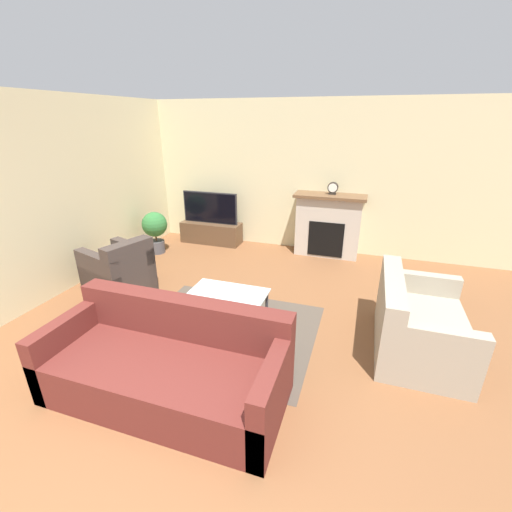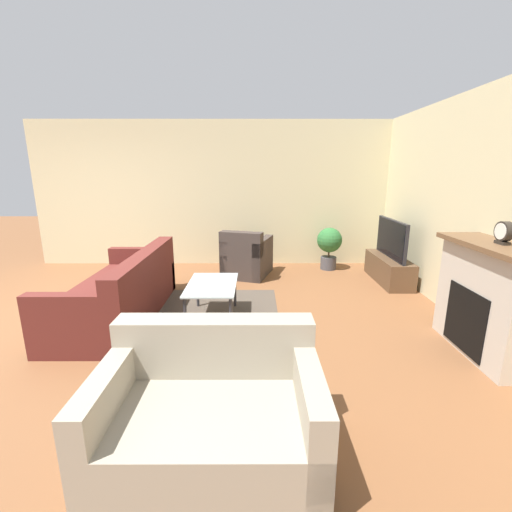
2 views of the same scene
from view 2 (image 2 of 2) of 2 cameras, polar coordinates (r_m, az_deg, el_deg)
The scene contains 13 objects.
ground_plane at distance 5.05m, azimuth -32.83°, elevation -9.08°, with size 20.00×20.00×0.00m, color brown.
wall_back at distance 4.65m, azimuth 33.01°, elevation 6.38°, with size 8.40×0.06×2.70m.
wall_left at distance 6.62m, azimuth -1.01°, elevation 10.21°, with size 0.06×8.19×2.70m.
area_rug at distance 4.36m, azimuth -8.18°, elevation -10.30°, with size 2.11×1.78×0.00m.
fireplace at distance 4.05m, azimuth 34.41°, elevation -5.73°, with size 1.24×0.48×1.13m.
tv_stand at distance 6.07m, azimuth 21.23°, elevation -2.05°, with size 1.21×0.41×0.42m.
tv at distance 5.95m, azimuth 21.64°, elevation 2.72°, with size 1.13×0.06×0.61m.
couch_sectional at distance 4.62m, azimuth -21.51°, elevation -5.98°, with size 2.14×0.94×0.82m.
couch_loveseat at distance 2.38m, azimuth -7.44°, elevation -24.94°, with size 0.88×1.33×0.82m.
armchair_by_window at distance 5.97m, azimuth -1.55°, elevation -0.44°, with size 1.02×0.93×0.82m.
coffee_table at distance 4.20m, azimuth -7.33°, elevation -5.27°, with size 0.91×0.58×0.46m.
potted_plant at distance 6.45m, azimuth 12.11°, elevation 1.97°, with size 0.46×0.46×0.78m.
mantel_clock at distance 3.88m, azimuth 35.99°, elevation 3.20°, with size 0.18×0.07×0.21m.
Camera 2 is at (3.88, 2.69, 1.78)m, focal length 24.00 mm.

